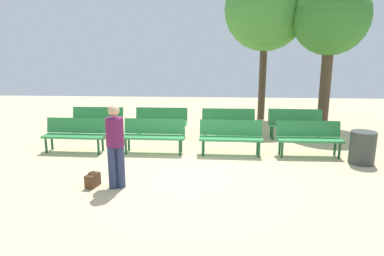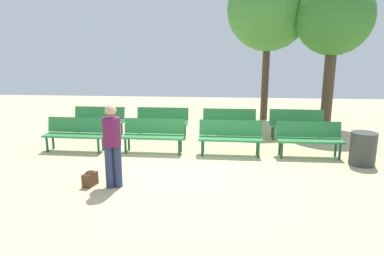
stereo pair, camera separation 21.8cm
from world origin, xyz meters
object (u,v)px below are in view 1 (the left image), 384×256
object	(u,v)px
bench_r0_c0	(75,133)
bench_r1_c2	(228,121)
tree_1	(266,10)
bench_r0_c2	(231,135)
bench_r1_c0	(97,119)
bench_r0_c3	(309,136)
visitor_with_backpack	(115,141)
bench_r1_c1	(161,120)
bench_r1_c3	(295,122)
trash_bin	(362,148)
tree_0	(331,19)
bench_r0_c1	(154,134)
handbag	(93,180)

from	to	relation	value
bench_r0_c0	bench_r1_c2	size ratio (longest dim) A/B	1.01
bench_r0_c0	tree_1	xyz separation A→B (m)	(5.47, 4.66, 3.50)
bench_r0_c2	tree_1	distance (m)	6.00
bench_r0_c0	bench_r1_c0	distance (m)	1.73
bench_r0_c3	visitor_with_backpack	xyz separation A→B (m)	(-4.30, -2.33, 0.43)
bench_r1_c1	bench_r1_c3	size ratio (longest dim) A/B	0.99
bench_r1_c2	trash_bin	bearing A→B (deg)	-36.13
bench_r0_c0	bench_r1_c1	bearing A→B (deg)	42.24
bench_r0_c2	bench_r1_c1	world-z (taller)	same
bench_r1_c2	tree_0	xyz separation A→B (m)	(3.39, 1.92, 3.12)
bench_r0_c1	bench_r1_c2	world-z (taller)	same
trash_bin	visitor_with_backpack	bearing A→B (deg)	-161.87
bench_r0_c2	visitor_with_backpack	bearing A→B (deg)	-134.33
bench_r0_c3	bench_r1_c2	xyz separation A→B (m)	(-1.96, 1.69, 0.00)
bench_r0_c1	bench_r0_c0	bearing A→B (deg)	-178.30
bench_r1_c3	visitor_with_backpack	size ratio (longest dim) A/B	0.98
bench_r1_c2	visitor_with_backpack	world-z (taller)	visitor_with_backpack
visitor_with_backpack	tree_0	bearing A→B (deg)	-150.58
bench_r0_c0	bench_r1_c1	distance (m)	2.67
visitor_with_backpack	trash_bin	bearing A→B (deg)	-178.46
handbag	tree_0	bearing A→B (deg)	43.71
trash_bin	bench_r0_c0	bearing A→B (deg)	175.55
handbag	trash_bin	size ratio (longest dim) A/B	0.45
tree_0	bench_r0_c1	bearing A→B (deg)	-146.44
bench_r0_c0	tree_1	size ratio (longest dim) A/B	0.29
handbag	visitor_with_backpack	bearing A→B (deg)	1.13
bench_r0_c3	bench_r1_c0	size ratio (longest dim) A/B	1.00
bench_r0_c1	handbag	world-z (taller)	bench_r0_c1
bench_r1_c1	trash_bin	world-z (taller)	bench_r1_c1
tree_1	visitor_with_backpack	world-z (taller)	tree_1
tree_0	trash_bin	xyz separation A→B (m)	(-0.32, -4.16, -3.24)
bench_r0_c2	bench_r0_c3	world-z (taller)	same
bench_r0_c2	bench_r1_c2	distance (m)	1.70
bench_r0_c2	bench_r1_c0	xyz separation A→B (m)	(-4.06, 1.74, 0.00)
bench_r0_c1	bench_r1_c3	bearing A→B (deg)	23.64
bench_r0_c1	tree_1	distance (m)	6.71
bench_r0_c2	bench_r1_c3	size ratio (longest dim) A/B	1.00
handbag	trash_bin	world-z (taller)	trash_bin
bench_r0_c3	tree_0	xyz separation A→B (m)	(1.43, 3.61, 3.12)
visitor_with_backpack	bench_r0_c2	bearing A→B (deg)	-151.77
bench_r0_c3	bench_r1_c2	world-z (taller)	same
tree_1	bench_r0_c2	bearing A→B (deg)	-106.51
bench_r0_c0	bench_r0_c3	world-z (taller)	same
bench_r1_c0	trash_bin	distance (m)	7.50
bench_r1_c3	bench_r0_c2	bearing A→B (deg)	-137.51
bench_r1_c2	visitor_with_backpack	distance (m)	4.67
bench_r0_c1	bench_r1_c1	world-z (taller)	same
bench_r0_c3	bench_r1_c3	bearing A→B (deg)	87.95
visitor_with_backpack	tree_1	bearing A→B (deg)	-134.61
tree_0	visitor_with_backpack	bearing A→B (deg)	-133.99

